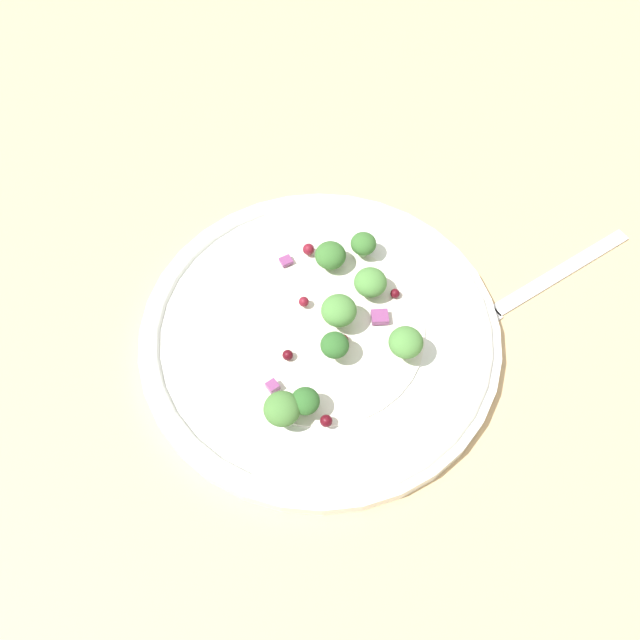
{
  "coord_description": "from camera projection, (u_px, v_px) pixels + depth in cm",
  "views": [
    {
      "loc": [
        25.36,
        -6.03,
        46.62
      ],
      "look_at": [
        -0.86,
        -0.55,
        2.7
      ],
      "focal_mm": 37.18,
      "sensor_mm": 36.0,
      "label": 1
    }
  ],
  "objects": [
    {
      "name": "broccoli_floret_7",
      "position": [
        406.0,
        343.0,
        0.5
      ],
      "size": [
        2.62,
        2.62,
        2.66
      ],
      "color": "#9EC684",
      "rests_on": "plate"
    },
    {
      "name": "broccoli_floret_0",
      "position": [
        330.0,
        256.0,
        0.55
      ],
      "size": [
        2.58,
        2.58,
        2.62
      ],
      "color": "#9EC684",
      "rests_on": "plate"
    },
    {
      "name": "cranberry_5",
      "position": [
        343.0,
        340.0,
        0.52
      ],
      "size": [
        0.88,
        0.88,
        0.88
      ],
      "primitive_type": "sphere",
      "color": "maroon",
      "rests_on": "plate"
    },
    {
      "name": "ground_plane",
      "position": [
        329.0,
        351.0,
        0.54
      ],
      "size": [
        180.0,
        180.0,
        2.0
      ],
      "primitive_type": "cube",
      "color": "tan"
    },
    {
      "name": "broccoli_floret_2",
      "position": [
        363.0,
        244.0,
        0.55
      ],
      "size": [
        2.17,
        2.17,
        2.19
      ],
      "color": "#8EB77A",
      "rests_on": "plate"
    },
    {
      "name": "cranberry_1",
      "position": [
        307.0,
        249.0,
        0.56
      ],
      "size": [
        0.99,
        0.99,
        0.99
      ],
      "primitive_type": "sphere",
      "color": "maroon",
      "rests_on": "plate"
    },
    {
      "name": "plate",
      "position": [
        320.0,
        332.0,
        0.53
      ],
      "size": [
        28.79,
        28.79,
        1.7
      ],
      "color": "white",
      "rests_on": "ground_plane"
    },
    {
      "name": "dressing_pool",
      "position": [
        320.0,
        329.0,
        0.53
      ],
      "size": [
        16.7,
        16.7,
        0.2
      ],
      "primitive_type": "cylinder",
      "color": "white",
      "rests_on": "plate"
    },
    {
      "name": "cranberry_2",
      "position": [
        304.0,
        302.0,
        0.53
      ],
      "size": [
        0.83,
        0.83,
        0.83
      ],
      "primitive_type": "sphere",
      "color": "maroon",
      "rests_on": "plate"
    },
    {
      "name": "onion_bit_2",
      "position": [
        380.0,
        317.0,
        0.53
      ],
      "size": [
        1.38,
        1.49,
        0.54
      ],
      "primitive_type": "cube",
      "rotation": [
        0.0,
        0.0,
        1.43
      ],
      "color": "#843D75",
      "rests_on": "plate"
    },
    {
      "name": "broccoli_floret_1",
      "position": [
        305.0,
        401.0,
        0.47
      ],
      "size": [
        2.13,
        2.13,
        2.16
      ],
      "color": "#9EC684",
      "rests_on": "plate"
    },
    {
      "name": "onion_bit_0",
      "position": [
        286.0,
        261.0,
        0.56
      ],
      "size": [
        1.11,
        1.18,
        0.33
      ],
      "primitive_type": "cube",
      "rotation": [
        0.0,
        0.0,
        1.85
      ],
      "color": "#843D75",
      "rests_on": "plate"
    },
    {
      "name": "broccoli_floret_6",
      "position": [
        370.0,
        283.0,
        0.53
      ],
      "size": [
        2.66,
        2.66,
        2.69
      ],
      "color": "#ADD18E",
      "rests_on": "plate"
    },
    {
      "name": "broccoli_floret_3",
      "position": [
        330.0,
        346.0,
        0.5
      ],
      "size": [
        2.19,
        2.19,
        2.21
      ],
      "color": "#9EC684",
      "rests_on": "plate"
    },
    {
      "name": "cranberry_0",
      "position": [
        326.0,
        421.0,
        0.48
      ],
      "size": [
        0.92,
        0.92,
        0.92
      ],
      "primitive_type": "sphere",
      "color": "#4C0A14",
      "rests_on": "plate"
    },
    {
      "name": "fork",
      "position": [
        536.0,
        287.0,
        0.56
      ],
      "size": [
        8.39,
        18.0,
        0.5
      ],
      "color": "silver",
      "rests_on": "ground_plane"
    },
    {
      "name": "cranberry_4",
      "position": [
        395.0,
        293.0,
        0.54
      ],
      "size": [
        0.78,
        0.78,
        0.78
      ],
      "primitive_type": "sphere",
      "color": "#4C0A14",
      "rests_on": "plate"
    },
    {
      "name": "broccoli_floret_5",
      "position": [
        282.0,
        409.0,
        0.47
      ],
      "size": [
        2.69,
        2.69,
        2.72
      ],
      "color": "#9EC684",
      "rests_on": "plate"
    },
    {
      "name": "cranberry_3",
      "position": [
        288.0,
        355.0,
        0.51
      ],
      "size": [
        0.83,
        0.83,
        0.83
      ],
      "primitive_type": "sphere",
      "color": "#4C0A14",
      "rests_on": "plate"
    },
    {
      "name": "onion_bit_1",
      "position": [
        273.0,
        386.0,
        0.49
      ],
      "size": [
        1.1,
        1.08,
        0.6
      ],
      "primitive_type": "cube",
      "rotation": [
        0.0,
        0.0,
        2.0
      ],
      "color": "#843D75",
      "rests_on": "plate"
    },
    {
      "name": "broccoli_floret_4",
      "position": [
        339.0,
        311.0,
        0.51
      ],
      "size": [
        2.77,
        2.77,
        2.81
      ],
      "color": "#8EB77A",
      "rests_on": "plate"
    }
  ]
}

